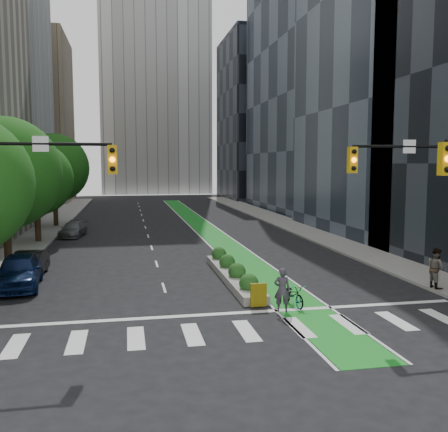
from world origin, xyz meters
name	(u,v)px	position (x,y,z in m)	size (l,w,h in m)	color
ground	(240,322)	(0.00, 0.00, 0.00)	(160.00, 160.00, 0.00)	black
sidewalk_left	(35,237)	(-11.80, 25.00, 0.07)	(3.60, 90.00, 0.15)	gray
sidewalk_right	(304,230)	(11.80, 25.00, 0.07)	(3.60, 90.00, 0.15)	gray
bike_lane_paint	(202,226)	(3.00, 30.00, 0.01)	(2.20, 70.00, 0.01)	#188922
building_tan_far	(23,120)	(-20.00, 66.00, 13.00)	(14.00, 16.00, 26.00)	tan
building_glass_far	(320,49)	(21.00, 45.00, 21.00)	(14.00, 24.00, 42.00)	#19212D
building_dark_end	(265,119)	(20.00, 68.00, 14.00)	(14.00, 18.00, 28.00)	black
building_distant	(154,25)	(2.00, 90.00, 35.00)	(22.00, 16.00, 70.00)	silver
tree_mid	(5,173)	(-11.00, 12.00, 5.57)	(6.40, 6.40, 8.78)	black
tree_midfar	(36,179)	(-11.00, 22.00, 4.95)	(5.60, 5.60, 7.76)	black
tree_far	(54,168)	(-11.00, 32.00, 5.69)	(6.60, 6.60, 9.00)	black
signal_right	(440,195)	(8.67, 0.47, 4.80)	(5.82, 0.51, 7.20)	black
median_planter	(233,273)	(1.20, 7.04, 0.37)	(1.20, 10.26, 1.10)	gray
bicycle	(293,295)	(2.75, 1.81, 0.48)	(0.64, 1.84, 0.96)	gray
cyclist	(282,290)	(2.00, 1.03, 0.92)	(0.67, 0.44, 1.84)	#3D3742
parked_car_left_near	(19,271)	(-9.50, 7.33, 0.85)	(2.01, 4.99, 1.70)	#0B1C47
parked_car_left_mid	(28,265)	(-9.50, 9.74, 0.68)	(1.45, 4.16, 1.37)	black
parked_car_left_far	(73,229)	(-8.72, 24.95, 0.61)	(1.71, 4.19, 1.22)	#595B5E
pedestrian_near	(436,268)	(10.30, 2.89, 1.12)	(0.94, 0.73, 1.94)	gray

